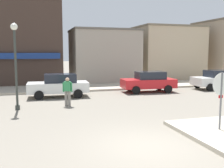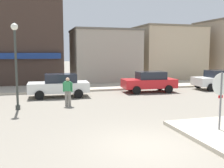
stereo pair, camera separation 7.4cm
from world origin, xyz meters
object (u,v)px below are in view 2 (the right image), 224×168
stop_sign (221,93)px  parked_car_third (218,79)px  pedestrian_crossing_near (68,91)px  lamp_post (16,53)px  parked_car_second (149,81)px  parked_car_nearest (59,85)px

stop_sign → parked_car_third: bearing=52.2°
pedestrian_crossing_near → parked_car_third: bearing=14.8°
lamp_post → parked_car_second: size_ratio=1.11×
stop_sign → lamp_post: (-7.51, 6.41, 1.44)m
parked_car_nearest → pedestrian_crossing_near: size_ratio=2.53×
stop_sign → parked_car_third: (7.75, 9.97, -0.71)m
parked_car_nearest → pedestrian_crossing_near: 3.16m
parked_car_third → parked_car_nearest: bearing=-179.2°
lamp_post → parked_car_nearest: (2.45, 3.39, -2.15)m
stop_sign → parked_car_nearest: stop_sign is taller
lamp_post → parked_car_second: (9.20, 3.68, -2.15)m
pedestrian_crossing_near → parked_car_second: bearing=27.8°
parked_car_nearest → parked_car_second: same height
stop_sign → pedestrian_crossing_near: (-4.85, 6.65, -0.65)m
parked_car_nearest → lamp_post: bearing=-125.9°
parked_car_second → parked_car_third: bearing=-1.2°
stop_sign → parked_car_second: stop_sign is taller
parked_car_second → pedestrian_crossing_near: pedestrian_crossing_near is taller
lamp_post → parked_car_second: bearing=21.8°
pedestrian_crossing_near → lamp_post: bearing=-174.9°
stop_sign → lamp_post: lamp_post is taller
parked_car_third → pedestrian_crossing_near: 13.02m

